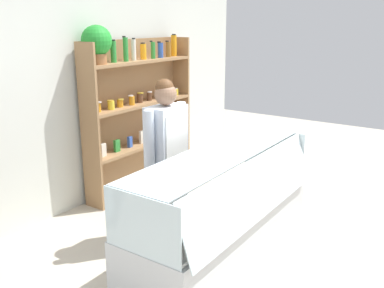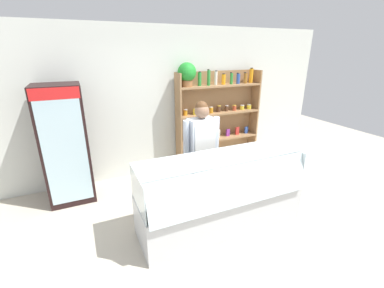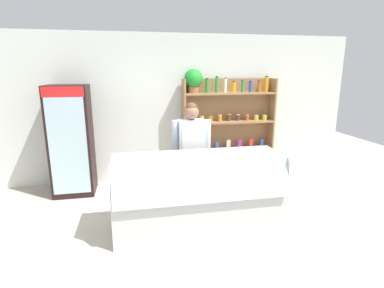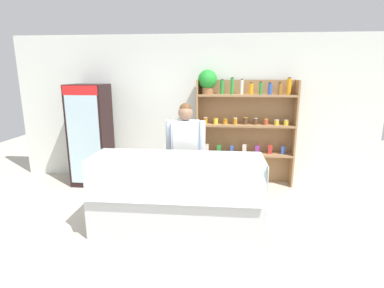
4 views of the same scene
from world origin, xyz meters
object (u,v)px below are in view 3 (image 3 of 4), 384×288
Objects in this scene: shelving_unit at (222,116)px; shop_clerk at (192,148)px; deli_display_case at (198,206)px; drinks_fridge at (71,141)px.

shop_clerk is (-0.82, -1.19, -0.27)m from shelving_unit.
deli_display_case is 0.90m from shop_clerk.
shop_clerk is at bearing 86.12° from deli_display_case.
drinks_fridge is at bearing -174.66° from shelving_unit.
deli_display_case is (1.80, -1.59, -0.60)m from drinks_fridge.
shelving_unit reaches higher than shop_clerk.
deli_display_case is at bearing -41.39° from drinks_fridge.
deli_display_case is 1.36× the size of shop_clerk.
shop_clerk reaches higher than deli_display_case.
drinks_fridge is 1.14× the size of shop_clerk.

